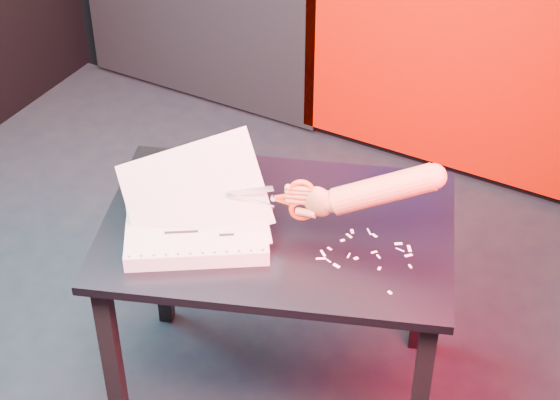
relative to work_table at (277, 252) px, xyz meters
The scene contains 6 objects.
room 0.88m from the work_table, behind, with size 3.01×3.01×2.71m.
work_table is the anchor object (origin of this frame).
printout_stack 0.28m from the work_table, 141.23° to the right, with size 0.52×0.48×0.31m.
scissors 0.25m from the work_table, 12.64° to the right, with size 0.25×0.10×0.15m.
hand_forearm 0.41m from the work_table, 13.17° to the left, with size 0.42×0.20×0.21m.
paper_clippings 0.31m from the work_table, ahead, with size 0.27×0.23×0.00m.
Camera 1 is at (1.58, -1.94, 2.55)m, focal length 60.00 mm.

